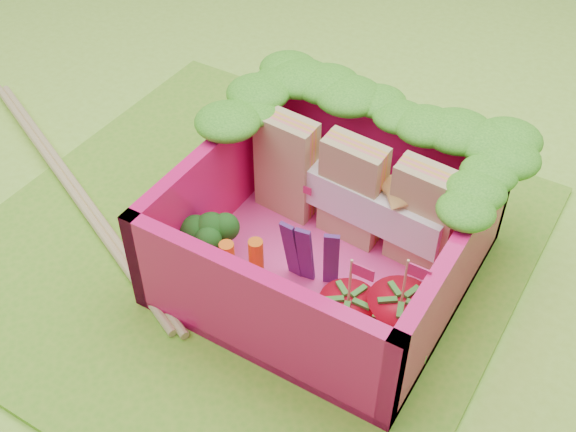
{
  "coord_description": "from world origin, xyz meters",
  "views": [
    {
      "loc": [
        1.52,
        -2.09,
        2.62
      ],
      "look_at": [
        0.21,
        0.06,
        0.28
      ],
      "focal_mm": 45.0,
      "sensor_mm": 36.0,
      "label": 1
    }
  ],
  "objects_px": {
    "bento_box": "(327,228)",
    "strawberry_left": "(347,318)",
    "chopsticks": "(74,189)",
    "strawberry_right": "(398,322)",
    "broccoli": "(211,233)",
    "sandwich_stack": "(353,192)"
  },
  "relations": [
    {
      "from": "broccoli",
      "to": "chopsticks",
      "type": "distance_m",
      "value": 1.0
    },
    {
      "from": "broccoli",
      "to": "strawberry_left",
      "type": "bearing_deg",
      "value": -6.02
    },
    {
      "from": "chopsticks",
      "to": "strawberry_left",
      "type": "bearing_deg",
      "value": -4.69
    },
    {
      "from": "strawberry_left",
      "to": "chopsticks",
      "type": "relative_size",
      "value": 0.21
    },
    {
      "from": "bento_box",
      "to": "chopsticks",
      "type": "xyz_separation_m",
      "value": [
        -1.45,
        -0.21,
        -0.25
      ]
    },
    {
      "from": "strawberry_right",
      "to": "broccoli",
      "type": "bearing_deg",
      "value": 179.99
    },
    {
      "from": "sandwich_stack",
      "to": "strawberry_right",
      "type": "xyz_separation_m",
      "value": [
        0.49,
        -0.52,
        -0.12
      ]
    },
    {
      "from": "bento_box",
      "to": "broccoli",
      "type": "xyz_separation_m",
      "value": [
        -0.47,
        -0.27,
        -0.04
      ]
    },
    {
      "from": "sandwich_stack",
      "to": "chopsticks",
      "type": "relative_size",
      "value": 0.47
    },
    {
      "from": "sandwich_stack",
      "to": "broccoli",
      "type": "relative_size",
      "value": 3.38
    },
    {
      "from": "strawberry_left",
      "to": "chopsticks",
      "type": "height_order",
      "value": "strawberry_left"
    },
    {
      "from": "bento_box",
      "to": "sandwich_stack",
      "type": "bearing_deg",
      "value": 88.49
    },
    {
      "from": "bento_box",
      "to": "chopsticks",
      "type": "relative_size",
      "value": 0.57
    },
    {
      "from": "sandwich_stack",
      "to": "strawberry_right",
      "type": "relative_size",
      "value": 2.03
    },
    {
      "from": "strawberry_left",
      "to": "sandwich_stack",
      "type": "bearing_deg",
      "value": 115.74
    },
    {
      "from": "sandwich_stack",
      "to": "chopsticks",
      "type": "xyz_separation_m",
      "value": [
        -1.46,
        -0.45,
        -0.3
      ]
    },
    {
      "from": "sandwich_stack",
      "to": "strawberry_right",
      "type": "height_order",
      "value": "sandwich_stack"
    },
    {
      "from": "bento_box",
      "to": "strawberry_left",
      "type": "bearing_deg",
      "value": -50.05
    },
    {
      "from": "strawberry_right",
      "to": "chopsticks",
      "type": "bearing_deg",
      "value": 178.16
    },
    {
      "from": "strawberry_left",
      "to": "chopsticks",
      "type": "bearing_deg",
      "value": 175.31
    },
    {
      "from": "broccoli",
      "to": "strawberry_right",
      "type": "xyz_separation_m",
      "value": [
        0.97,
        -0.0,
        -0.04
      ]
    },
    {
      "from": "sandwich_stack",
      "to": "strawberry_left",
      "type": "bearing_deg",
      "value": -64.26
    }
  ]
}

